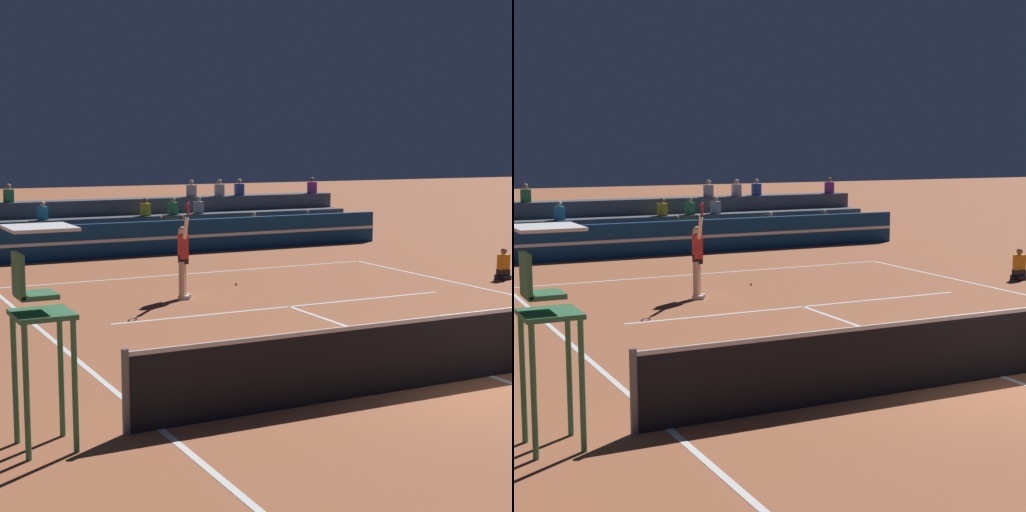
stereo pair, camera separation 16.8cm
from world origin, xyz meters
The scene contains 9 objects.
ground_plane centered at (0.00, 0.00, 0.00)m, with size 120.00×120.00×0.00m, color #AD603D.
court_lines centered at (0.00, 0.00, 0.00)m, with size 11.10×23.90×0.01m.
tennis_net centered at (0.00, 0.00, 0.54)m, with size 12.00×0.10×1.10m.
sponsor_banner_wall centered at (0.00, 16.26, 0.55)m, with size 18.00×0.26×1.10m.
bleacher_stand centered at (0.00, 18.79, 0.65)m, with size 17.83×2.85×2.28m.
umpire_chair centered at (-6.99, 0.00, 1.72)m, with size 0.76×0.84×2.67m.
ball_kid_courtside centered at (6.99, 7.19, 0.33)m, with size 0.30×0.36×0.84m.
tennis_player centered at (-1.74, 8.39, 0.98)m, with size 0.44×1.20×2.39m.
tennis_ball centered at (0.21, 9.58, 0.03)m, with size 0.07×0.07×0.07m, color #C6DB33.
Camera 2 is at (-9.06, -9.99, 3.62)m, focal length 60.00 mm.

